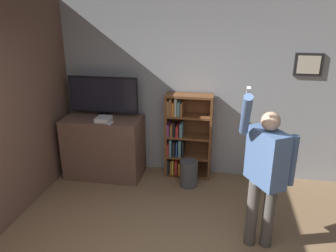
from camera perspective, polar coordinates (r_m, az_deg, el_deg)
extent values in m
cube|color=#9EA3A8|center=(5.09, 4.41, 6.09)|extent=(6.11, 0.06, 2.70)
cube|color=black|center=(5.06, 23.28, 9.79)|extent=(0.39, 0.02, 0.32)
cube|color=beige|center=(5.05, 23.31, 9.76)|extent=(0.30, 0.01, 0.25)
cube|color=brown|center=(4.50, -25.20, 2.37)|extent=(0.06, 4.39, 2.70)
cube|color=brown|center=(5.31, -11.01, -3.54)|extent=(1.19, 0.64, 0.96)
cylinder|color=black|center=(5.22, -10.98, 1.90)|extent=(0.22, 0.22, 0.03)
cylinder|color=black|center=(5.21, -11.01, 2.31)|extent=(0.06, 0.06, 0.05)
cube|color=black|center=(5.14, -11.21, 5.37)|extent=(1.10, 0.04, 0.56)
cube|color=black|center=(5.11, -11.31, 5.30)|extent=(1.06, 0.01, 0.52)
cube|color=white|center=(4.98, -11.17, 1.20)|extent=(0.21, 0.24, 0.06)
cube|color=white|center=(4.86, -9.96, 0.53)|extent=(0.05, 0.14, 0.02)
cube|color=brown|center=(5.17, -0.16, -1.55)|extent=(0.04, 0.28, 1.34)
cube|color=brown|center=(5.10, 7.41, -2.03)|extent=(0.04, 0.28, 1.34)
cube|color=brown|center=(5.24, 3.77, -1.26)|extent=(0.72, 0.01, 1.34)
cube|color=brown|center=(5.40, 3.45, -8.24)|extent=(0.65, 0.28, 0.04)
cube|color=brown|center=(5.25, 3.52, -5.19)|extent=(0.65, 0.28, 0.04)
cube|color=brown|center=(5.12, 3.60, -1.79)|extent=(0.65, 0.28, 0.04)
cube|color=brown|center=(5.01, 3.68, 1.77)|extent=(0.65, 0.28, 0.04)
cube|color=brown|center=(4.92, 3.76, 5.29)|extent=(0.65, 0.28, 0.04)
cube|color=#232328|center=(5.35, 0.14, -6.95)|extent=(0.03, 0.21, 0.25)
cube|color=#99663D|center=(5.36, 0.65, -6.98)|extent=(0.02, 0.25, 0.24)
cube|color=gold|center=(5.34, 0.98, -7.03)|extent=(0.03, 0.22, 0.25)
cube|color=red|center=(5.33, 1.53, -7.03)|extent=(0.04, 0.22, 0.26)
cube|color=orange|center=(5.35, 2.19, -7.15)|extent=(0.04, 0.26, 0.22)
cube|color=#2D569E|center=(5.35, 2.69, -7.40)|extent=(0.04, 0.26, 0.18)
cube|color=red|center=(5.23, 0.18, -3.83)|extent=(0.03, 0.26, 0.20)
cube|color=#5B8E99|center=(5.21, 0.60, -3.52)|extent=(0.03, 0.25, 0.27)
cube|color=#232328|center=(5.20, 1.16, -3.79)|extent=(0.04, 0.23, 0.24)
cube|color=#2D569E|center=(5.19, 1.66, -3.82)|extent=(0.02, 0.22, 0.24)
cube|color=#5B8E99|center=(5.19, 2.21, -3.62)|extent=(0.04, 0.26, 0.27)
cube|color=#232328|center=(5.18, 2.72, -3.80)|extent=(0.02, 0.23, 0.25)
cube|color=#7A3889|center=(5.11, 0.19, -0.45)|extent=(0.03, 0.26, 0.19)
cube|color=#99663D|center=(5.10, 0.74, -0.56)|extent=(0.04, 0.25, 0.18)
cube|color=#232328|center=(5.09, 1.22, -0.52)|extent=(0.02, 0.24, 0.19)
cube|color=red|center=(5.08, 1.75, -0.70)|extent=(0.04, 0.24, 0.17)
cube|color=#5B8E99|center=(5.07, 2.43, -0.49)|extent=(0.04, 0.25, 0.21)
cube|color=#99663D|center=(4.99, 0.21, 3.37)|extent=(0.04, 0.25, 0.23)
cube|color=#99663D|center=(4.98, 0.64, 3.52)|extent=(0.03, 0.25, 0.26)
cube|color=orange|center=(4.99, 1.05, 3.18)|extent=(0.03, 0.25, 0.20)
cube|color=beige|center=(4.98, 1.52, 3.55)|extent=(0.03, 0.26, 0.27)
cube|color=#5B8E99|center=(4.95, 1.96, 3.14)|extent=(0.04, 0.20, 0.22)
cube|color=#99663D|center=(4.97, 2.48, 3.11)|extent=(0.03, 0.26, 0.20)
cylinder|color=#56514C|center=(3.89, 14.41, -14.53)|extent=(0.13, 0.13, 0.80)
cylinder|color=#56514C|center=(3.91, 17.12, -14.61)|extent=(0.13, 0.13, 0.80)
cube|color=#4C6B9E|center=(3.56, 16.81, -5.24)|extent=(0.43, 0.50, 0.60)
sphere|color=tan|center=(3.42, 17.46, 0.79)|extent=(0.19, 0.19, 0.19)
cylinder|color=#4C6B9E|center=(3.61, 20.80, -5.65)|extent=(0.09, 0.09, 0.55)
cylinder|color=#4C6B9E|center=(3.26, 13.40, 1.82)|extent=(0.09, 0.39, 0.50)
cube|color=white|center=(3.15, 13.78, 5.52)|extent=(0.04, 0.09, 0.14)
cylinder|color=#4C4C51|center=(5.00, 3.63, -8.24)|extent=(0.26, 0.26, 0.41)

